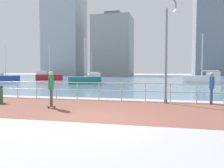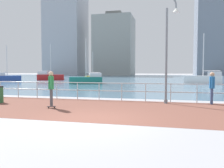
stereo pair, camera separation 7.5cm
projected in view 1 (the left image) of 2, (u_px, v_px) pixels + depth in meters
ground at (153, 79)px, 47.03m from camera, size 220.00×220.00×0.00m
brick_paving at (109, 109)px, 10.54m from camera, size 28.00×5.98×0.01m
harbor_water at (155, 78)px, 57.17m from camera, size 180.00×88.00×0.00m
waterfront_railing at (122, 88)px, 13.41m from camera, size 25.25×0.06×1.06m
lamppost at (169, 45)px, 11.99m from camera, size 0.72×0.58×5.65m
skateboarder at (51, 86)px, 10.59m from camera, size 0.41×0.53×1.73m
bystander at (212, 85)px, 11.93m from camera, size 0.27×0.56×1.69m
sailboat_red at (203, 79)px, 32.19m from camera, size 5.21×2.55×7.02m
sailboat_gray at (5, 78)px, 39.24m from camera, size 3.29×4.53×6.19m
sailboat_yellow at (49, 77)px, 43.68m from camera, size 5.18×3.15×6.96m
sailboat_blue at (86, 80)px, 30.74m from camera, size 4.58×2.60×6.14m
sailboat_ivory at (92, 78)px, 43.14m from camera, size 3.77×3.21×5.35m
tower_slate at (65, 19)px, 97.60m from camera, size 15.62×13.97×49.62m
tower_glass at (113, 46)px, 94.08m from camera, size 15.52×13.94×25.79m
tower_brick at (212, 32)px, 94.92m from camera, size 14.00×14.09×37.96m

